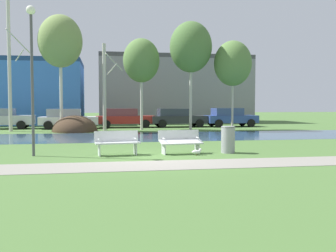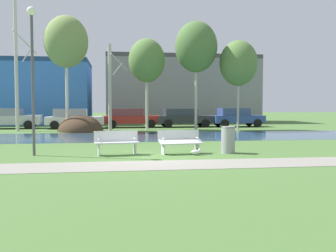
{
  "view_description": "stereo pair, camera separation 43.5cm",
  "coord_description": "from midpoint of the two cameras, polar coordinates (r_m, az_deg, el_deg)",
  "views": [
    {
      "loc": [
        -1.71,
        -13.17,
        1.84
      ],
      "look_at": [
        0.78,
        1.33,
        1.01
      ],
      "focal_mm": 41.24,
      "sensor_mm": 36.0,
      "label": 1
    },
    {
      "loc": [
        -1.28,
        -13.23,
        1.84
      ],
      "look_at": [
        0.78,
        1.33,
        1.01
      ],
      "focal_mm": 41.24,
      "sensor_mm": 36.0,
      "label": 2
    }
  ],
  "objects": [
    {
      "name": "ground_plane",
      "position": [
        23.32,
        -4.34,
        -1.29
      ],
      "size": [
        120.0,
        120.0,
        0.0
      ],
      "primitive_type": "plane",
      "color": "#476B33"
    },
    {
      "name": "paved_path_strip",
      "position": [
        11.66,
        -0.58,
        -5.81
      ],
      "size": [
        60.0,
        1.84,
        0.01
      ],
      "primitive_type": "cube",
      "color": "gray",
      "rests_on": "ground"
    },
    {
      "name": "river_band",
      "position": [
        21.89,
        -4.09,
        -1.57
      ],
      "size": [
        80.0,
        6.38,
        0.01
      ],
      "primitive_type": "cube",
      "color": "#33516B",
      "rests_on": "ground"
    },
    {
      "name": "soil_mound",
      "position": [
        26.87,
        -12.34,
        -0.75
      ],
      "size": [
        3.02,
        3.55,
        2.16
      ],
      "primitive_type": "ellipsoid",
      "color": "#423021",
      "rests_on": "ground"
    },
    {
      "name": "bench_left",
      "position": [
        14.07,
        -6.71,
        -2.36
      ],
      "size": [
        1.66,
        0.76,
        0.87
      ],
      "color": "silver",
      "rests_on": "ground"
    },
    {
      "name": "bench_right",
      "position": [
        14.32,
        2.65,
        -2.24
      ],
      "size": [
        1.66,
        0.76,
        0.87
      ],
      "color": "silver",
      "rests_on": "ground"
    },
    {
      "name": "trash_bin",
      "position": [
        14.69,
        9.71,
        -1.96
      ],
      "size": [
        0.54,
        0.54,
        1.01
      ],
      "color": "gray",
      "rests_on": "ground"
    },
    {
      "name": "seagull",
      "position": [
        13.93,
        5.08,
        -3.82
      ],
      "size": [
        0.4,
        0.15,
        0.25
      ],
      "color": "white",
      "rests_on": "ground"
    },
    {
      "name": "streetlamp",
      "position": [
        14.59,
        -18.61,
        9.72
      ],
      "size": [
        0.32,
        0.32,
        5.27
      ],
      "color": "#4C4C51",
      "rests_on": "ground"
    },
    {
      "name": "birch_far_left",
      "position": [
        28.29,
        -21.06,
        8.58
      ],
      "size": [
        1.55,
        2.39,
        9.04
      ],
      "color": "beige",
      "rests_on": "ground"
    },
    {
      "name": "birch_left",
      "position": [
        27.52,
        -14.36,
        11.94
      ],
      "size": [
        2.93,
        2.93,
        7.83
      ],
      "color": "beige",
      "rests_on": "ground"
    },
    {
      "name": "birch_center_left",
      "position": [
        27.29,
        -8.06,
        5.87
      ],
      "size": [
        1.4,
        2.18,
        6.02
      ],
      "color": "#BCB7A8",
      "rests_on": "ground"
    },
    {
      "name": "birch_center",
      "position": [
        27.9,
        -2.71,
        9.61
      ],
      "size": [
        2.6,
        2.6,
        6.51
      ],
      "color": "beige",
      "rests_on": "ground"
    },
    {
      "name": "birch_center_right",
      "position": [
        27.62,
        4.65,
        11.54
      ],
      "size": [
        2.97,
        2.97,
        7.63
      ],
      "color": "#BCB7A8",
      "rests_on": "ground"
    },
    {
      "name": "birch_right",
      "position": [
        27.92,
        10.82,
        9.09
      ],
      "size": [
        2.66,
        2.66,
        6.32
      ],
      "color": "#BCB7A8",
      "rests_on": "ground"
    },
    {
      "name": "parked_van_nearest_silver",
      "position": [
        31.35,
        -22.29,
        1.11
      ],
      "size": [
        4.75,
        2.08,
        1.52
      ],
      "color": "#B2B5BC",
      "rests_on": "ground"
    },
    {
      "name": "parked_sedan_second_white",
      "position": [
        29.95,
        -13.34,
        1.13
      ],
      "size": [
        4.34,
        2.2,
        1.48
      ],
      "color": "silver",
      "rests_on": "ground"
    },
    {
      "name": "parked_hatch_third_red",
      "position": [
        30.66,
        -5.27,
        1.26
      ],
      "size": [
        4.61,
        2.06,
        1.5
      ],
      "color": "maroon",
      "rests_on": "ground"
    },
    {
      "name": "parked_wagon_fourth_dark",
      "position": [
        31.12,
        2.68,
        1.29
      ],
      "size": [
        4.61,
        2.16,
        1.48
      ],
      "color": "#282B30",
      "rests_on": "ground"
    },
    {
      "name": "parked_suv_fifth_blue",
      "position": [
        31.9,
        10.43,
        1.31
      ],
      "size": [
        4.17,
        2.17,
        1.52
      ],
      "color": "#2D4793",
      "rests_on": "ground"
    },
    {
      "name": "building_blue_store",
      "position": [
        38.92,
        -20.09,
        4.69
      ],
      "size": [
        12.07,
        7.81,
        5.9
      ],
      "color": "#3870C6",
      "rests_on": "ground"
    },
    {
      "name": "building_grey_warehouse",
      "position": [
        39.55,
        2.16,
        5.36
      ],
      "size": [
        14.93,
        6.71,
        6.6
      ],
      "color": "gray",
      "rests_on": "ground"
    }
  ]
}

